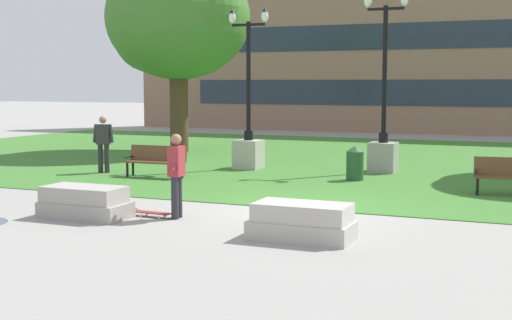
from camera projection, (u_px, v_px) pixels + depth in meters
ground_plane at (297, 209)px, 15.38m from camera, size 140.00×140.00×0.00m
grass_lawn at (394, 162)px, 24.54m from camera, size 40.00×20.00×0.02m
concrete_block_center at (85, 203)px, 14.41m from camera, size 1.80×0.90×0.64m
concrete_block_left at (302, 222)px, 12.41m from camera, size 1.80×0.90×0.64m
person_skateboarder at (176, 171)px, 14.28m from camera, size 0.29×0.61×1.71m
skateboard at (153, 213)px, 14.51m from camera, size 1.03×0.28×0.14m
park_bench_near_left at (156, 159)px, 20.47m from camera, size 1.82×0.60×0.90m
lamp_post_center at (383, 137)px, 21.59m from camera, size 1.32×0.80×5.39m
lamp_post_left at (249, 137)px, 22.50m from camera, size 1.32×0.80×5.00m
tree_near_right at (177, 20)px, 27.63m from camera, size 5.89×5.61×7.60m
trash_bin at (355, 163)px, 19.83m from camera, size 0.49×0.49×0.96m
person_bystander_far_lawn at (103, 141)px, 21.45m from camera, size 0.67×0.36×1.71m
building_facade_distant at (401, 37)px, 38.34m from camera, size 31.71×1.03×10.43m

